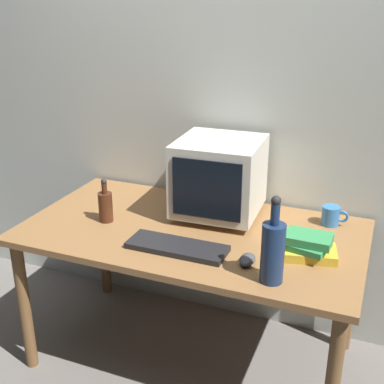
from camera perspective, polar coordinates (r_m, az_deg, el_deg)
ground_plane at (r=2.66m, az=0.00°, el=-17.95°), size 6.00×6.00×0.00m
back_wall at (r=2.53m, az=4.09°, el=11.44°), size 4.00×0.08×2.50m
desk at (r=2.31m, az=0.00°, el=-5.97°), size 1.52×0.83×0.70m
crt_monitor at (r=2.35m, az=3.08°, el=1.70°), size 0.40×0.40×0.37m
keyboard at (r=2.10m, az=-1.70°, el=-6.23°), size 0.42×0.15×0.02m
computer_mouse at (r=2.01m, az=6.28°, el=-7.61°), size 0.06×0.10×0.04m
bottle_tall at (r=1.86m, az=9.13°, el=-6.52°), size 0.09×0.09×0.34m
bottle_short at (r=2.36m, az=-9.76°, el=-1.52°), size 0.07×0.07×0.21m
book_stack at (r=2.09m, az=12.98°, el=-6.03°), size 0.24×0.19×0.10m
mug at (r=2.39m, az=15.47°, el=-2.60°), size 0.12×0.08×0.09m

